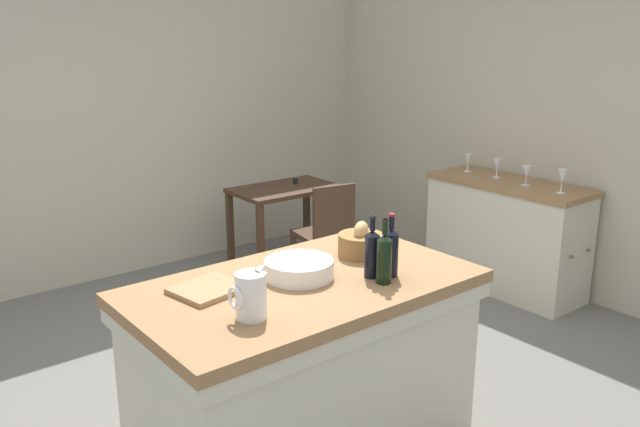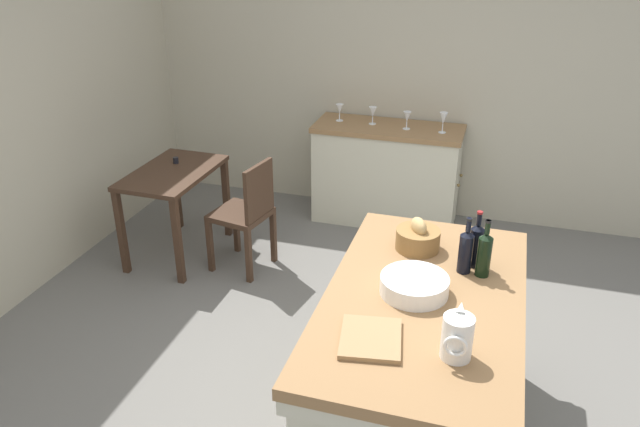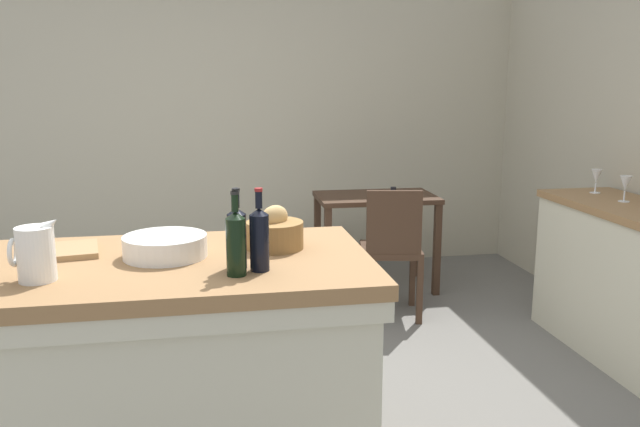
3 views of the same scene
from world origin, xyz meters
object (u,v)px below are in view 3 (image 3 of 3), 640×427
at_px(wooden_chair, 392,248).
at_px(wine_glass_right, 596,177).
at_px(island_table, 167,360).
at_px(wine_bottle_amber, 237,236).
at_px(wash_bowl, 165,246).
at_px(side_cabinet, 629,282).
at_px(cutting_board, 59,251).
at_px(pitcher, 35,253).
at_px(bread_basket, 275,233).
at_px(wine_bottle_dark, 259,238).
at_px(wine_glass_middle, 625,184).
at_px(wine_bottle_green, 236,242).
at_px(writing_desk, 376,210).

bearing_deg(wooden_chair, wine_glass_right, -18.50).
height_order(island_table, wine_bottle_amber, wine_bottle_amber).
xyz_separation_m(wash_bowl, wine_glass_right, (2.60, 1.09, 0.05)).
height_order(island_table, wine_glass_right, wine_glass_right).
height_order(side_cabinet, cutting_board, cutting_board).
relative_size(side_cabinet, pitcher, 5.53).
height_order(wash_bowl, bread_basket, bread_basket).
xyz_separation_m(wine_bottle_dark, wine_glass_right, (2.24, 1.34, -0.03)).
bearing_deg(wine_glass_middle, side_cabinet, -98.78).
bearing_deg(wine_bottle_green, writing_desk, 64.07).
bearing_deg(pitcher, wooden_chair, 43.57).
distance_m(writing_desk, wine_bottle_dark, 2.67).
distance_m(island_table, cutting_board, 0.62).
bearing_deg(writing_desk, wash_bowl, -124.20).
xyz_separation_m(wash_bowl, wine_bottle_dark, (0.36, -0.26, 0.08)).
distance_m(writing_desk, wooden_chair, 0.67).
relative_size(pitcher, wine_bottle_amber, 0.78).
xyz_separation_m(side_cabinet, wine_bottle_dark, (-2.21, -0.89, 0.58)).
bearing_deg(wash_bowl, cutting_board, 164.65).
xyz_separation_m(cutting_board, wine_bottle_dark, (0.78, -0.37, 0.11)).
relative_size(cutting_board, wine_glass_middle, 1.94).
height_order(writing_desk, cutting_board, cutting_board).
xyz_separation_m(wooden_chair, cutting_board, (-1.82, -1.37, 0.43)).
height_order(side_cabinet, writing_desk, side_cabinet).
height_order(pitcher, wine_glass_right, pitcher).
bearing_deg(cutting_board, wash_bowl, -15.35).
distance_m(writing_desk, wine_glass_right, 1.60).
relative_size(writing_desk, wine_bottle_amber, 2.98).
bearing_deg(cutting_board, side_cabinet, 9.82).
distance_m(side_cabinet, wash_bowl, 2.69).
relative_size(wooden_chair, wine_bottle_green, 2.90).
bearing_deg(side_cabinet, wash_bowl, -166.09).
bearing_deg(wooden_chair, wash_bowl, -133.03).
bearing_deg(wine_bottle_amber, wine_bottle_dark, -29.75).
bearing_deg(wine_glass_middle, bread_basket, -161.16).
relative_size(island_table, writing_desk, 1.81).
height_order(pitcher, wash_bowl, pitcher).
xyz_separation_m(island_table, bread_basket, (0.46, 0.11, 0.48)).
distance_m(side_cabinet, wine_glass_right, 0.71).
bearing_deg(pitcher, bread_basket, 18.66).
xyz_separation_m(cutting_board, wine_glass_middle, (3.02, 0.67, 0.08)).
relative_size(wash_bowl, cutting_board, 1.12).
bearing_deg(wine_glass_right, side_cabinet, -93.96).
distance_m(wooden_chair, wine_glass_right, 1.37).
height_order(wooden_chair, bread_basket, bread_basket).
bearing_deg(wine_bottle_amber, island_table, 151.06).
relative_size(wine_bottle_green, wine_glass_middle, 2.02).
relative_size(bread_basket, wine_bottle_dark, 0.77).
bearing_deg(wine_glass_middle, pitcher, -161.21).
bearing_deg(wine_glass_middle, wine_glass_right, 88.46).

